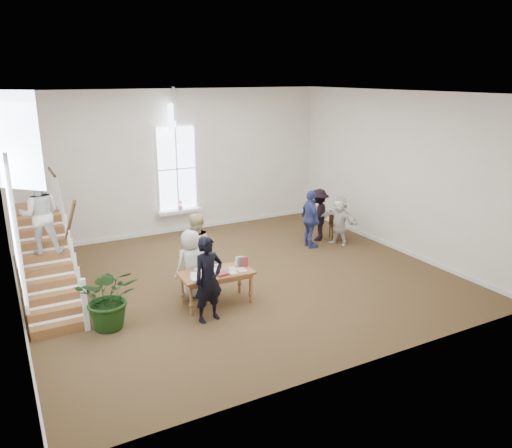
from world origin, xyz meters
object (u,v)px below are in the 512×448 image
floor_plant (110,297)px  side_chair (336,224)px  police_officer (208,279)px  elderly_woman (191,264)px  woman_cluster_b (319,215)px  woman_cluster_c (339,220)px  library_table (216,276)px  person_yellow (195,250)px  woman_cluster_a (311,219)px

floor_plant → side_chair: size_ratio=1.52×
police_officer → elderly_woman: size_ratio=1.14×
elderly_woman → side_chair: 5.78m
police_officer → woman_cluster_b: (5.01, 3.29, -0.10)m
woman_cluster_b → floor_plant: 7.38m
elderly_woman → woman_cluster_c: 5.39m
library_table → person_yellow: 1.13m
person_yellow → woman_cluster_c: person_yellow is taller
police_officer → woman_cluster_c: bearing=16.7°
elderly_woman → person_yellow: 0.59m
person_yellow → woman_cluster_b: person_yellow is taller
person_yellow → floor_plant: size_ratio=1.37×
police_officer → woman_cluster_b: police_officer is taller
elderly_woman → woman_cluster_c: elderly_woman is taller
woman_cluster_a → woman_cluster_c: woman_cluster_a is taller
police_officer → side_chair: (5.56, 3.14, -0.42)m
side_chair → woman_cluster_a: bearing=-143.6°
elderly_woman → woman_cluster_c: size_ratio=1.06×
police_officer → side_chair: 6.40m
library_table → woman_cluster_b: size_ratio=1.01×
woman_cluster_b → woman_cluster_c: 0.72m
floor_plant → side_chair: bearing=18.7°
police_officer → floor_plant: (-1.87, 0.62, -0.24)m
elderly_woman → side_chair: bearing=-172.6°
woman_cluster_a → woman_cluster_b: 0.75m
person_yellow → woman_cluster_a: person_yellow is taller
police_officer → library_table: bearing=45.3°
floor_plant → police_officer: bearing=-18.3°
library_table → woman_cluster_b: bearing=32.1°
elderly_woman → person_yellow: bearing=-132.6°
woman_cluster_c → floor_plant: bearing=-92.0°
library_table → elderly_woman: elderly_woman is taller
police_officer → person_yellow: size_ratio=0.99×
library_table → police_officer: (-0.45, -0.65, 0.24)m
elderly_woman → woman_cluster_b: 5.31m
woman_cluster_a → side_chair: (1.15, 0.30, -0.37)m
police_officer → woman_cluster_a: 5.24m
person_yellow → elderly_woman: bearing=39.0°
woman_cluster_a → library_table: bearing=126.8°
woman_cluster_b → side_chair: bearing=123.9°
floor_plant → elderly_woman: bearing=17.7°
library_table → woman_cluster_b: 5.27m
police_officer → person_yellow: 1.80m
police_officer → person_yellow: person_yellow is taller
police_officer → woman_cluster_a: police_officer is taller
police_officer → side_chair: police_officer is taller
police_officer → woman_cluster_c: size_ratio=1.21×
woman_cluster_c → floor_plant: size_ratio=1.12×
person_yellow → woman_cluster_b: (4.61, 1.54, -0.11)m
police_officer → floor_plant: 1.98m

